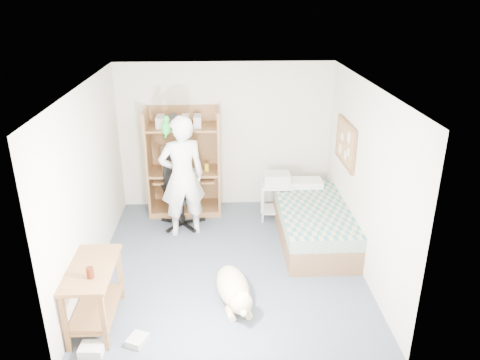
{
  "coord_description": "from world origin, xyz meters",
  "views": [
    {
      "loc": [
        -0.11,
        -5.66,
        3.6
      ],
      "look_at": [
        0.18,
        0.51,
        1.05
      ],
      "focal_mm": 35.0,
      "sensor_mm": 36.0,
      "label": 1
    }
  ],
  "objects_px": {
    "side_desk": "(93,287)",
    "office_chair": "(181,201)",
    "person": "(182,177)",
    "printer_cart": "(276,195)",
    "dog": "(234,289)",
    "bed": "(313,222)",
    "computer_hutch": "(184,166)"
  },
  "relations": [
    {
      "from": "side_desk",
      "to": "office_chair",
      "type": "distance_m",
      "value": 2.56
    },
    {
      "from": "person",
      "to": "printer_cart",
      "type": "relative_size",
      "value": 3.05
    },
    {
      "from": "person",
      "to": "dog",
      "type": "xyz_separation_m",
      "value": [
        0.71,
        -1.81,
        -0.76
      ]
    },
    {
      "from": "person",
      "to": "dog",
      "type": "relative_size",
      "value": 1.61
    },
    {
      "from": "bed",
      "to": "office_chair",
      "type": "xyz_separation_m",
      "value": [
        -2.04,
        0.61,
        0.12
      ]
    },
    {
      "from": "computer_hutch",
      "to": "bed",
      "type": "xyz_separation_m",
      "value": [
        2.0,
        -1.12,
        -0.53
      ]
    },
    {
      "from": "computer_hutch",
      "to": "printer_cart",
      "type": "xyz_separation_m",
      "value": [
        1.52,
        -0.38,
        -0.41
      ]
    },
    {
      "from": "dog",
      "to": "printer_cart",
      "type": "height_order",
      "value": "printer_cart"
    },
    {
      "from": "printer_cart",
      "to": "bed",
      "type": "bearing_deg",
      "value": -55.42
    },
    {
      "from": "bed",
      "to": "printer_cart",
      "type": "bearing_deg",
      "value": 122.84
    },
    {
      "from": "computer_hutch",
      "to": "office_chair",
      "type": "relative_size",
      "value": 1.57
    },
    {
      "from": "person",
      "to": "side_desk",
      "type": "bearing_deg",
      "value": 51.15
    },
    {
      "from": "computer_hutch",
      "to": "bed",
      "type": "relative_size",
      "value": 0.89
    },
    {
      "from": "computer_hutch",
      "to": "printer_cart",
      "type": "height_order",
      "value": "computer_hutch"
    },
    {
      "from": "computer_hutch",
      "to": "person",
      "type": "height_order",
      "value": "person"
    },
    {
      "from": "office_chair",
      "to": "person",
      "type": "height_order",
      "value": "person"
    },
    {
      "from": "bed",
      "to": "side_desk",
      "type": "bearing_deg",
      "value": -147.5
    },
    {
      "from": "office_chair",
      "to": "dog",
      "type": "distance_m",
      "value": 2.27
    },
    {
      "from": "side_desk",
      "to": "person",
      "type": "distance_m",
      "value": 2.34
    },
    {
      "from": "office_chair",
      "to": "dog",
      "type": "height_order",
      "value": "office_chair"
    },
    {
      "from": "person",
      "to": "printer_cart",
      "type": "xyz_separation_m",
      "value": [
        1.5,
        0.44,
        -0.54
      ]
    },
    {
      "from": "computer_hutch",
      "to": "printer_cart",
      "type": "distance_m",
      "value": 1.62
    },
    {
      "from": "side_desk",
      "to": "person",
      "type": "height_order",
      "value": "person"
    },
    {
      "from": "office_chair",
      "to": "computer_hutch",
      "type": "bearing_deg",
      "value": 68.69
    },
    {
      "from": "office_chair",
      "to": "printer_cart",
      "type": "distance_m",
      "value": 1.57
    },
    {
      "from": "bed",
      "to": "office_chair",
      "type": "height_order",
      "value": "office_chair"
    },
    {
      "from": "computer_hutch",
      "to": "side_desk",
      "type": "height_order",
      "value": "computer_hutch"
    },
    {
      "from": "dog",
      "to": "printer_cart",
      "type": "bearing_deg",
      "value": 60.51
    },
    {
      "from": "office_chair",
      "to": "side_desk",
      "type": "bearing_deg",
      "value": -124.8
    },
    {
      "from": "computer_hutch",
      "to": "office_chair",
      "type": "height_order",
      "value": "computer_hutch"
    },
    {
      "from": "side_desk",
      "to": "bed",
      "type": "bearing_deg",
      "value": 32.5
    },
    {
      "from": "printer_cart",
      "to": "side_desk",
      "type": "bearing_deg",
      "value": -131.03
    }
  ]
}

